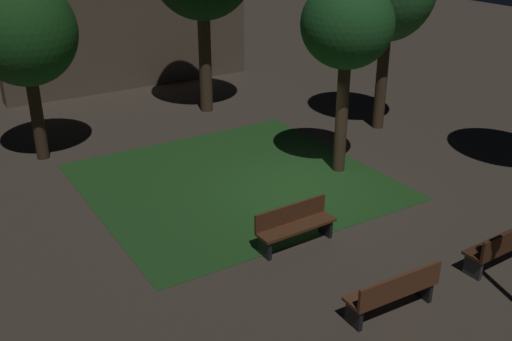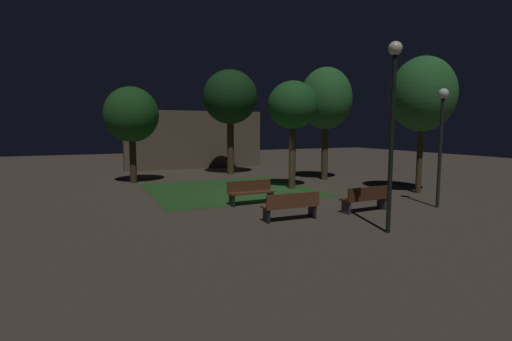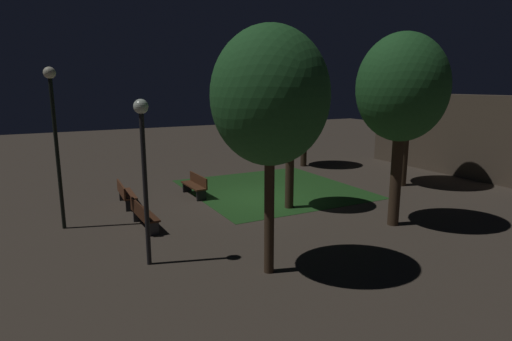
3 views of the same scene
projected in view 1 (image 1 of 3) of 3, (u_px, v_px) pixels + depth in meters
ground_plane at (297, 190)px, 15.18m from camera, size 60.00×60.00×0.00m
grass_lawn at (234, 181)px, 15.66m from camera, size 7.28×6.95×0.01m
bench_back_row at (394, 291)px, 10.42m from camera, size 1.81×0.54×0.88m
bench_near_trees at (504, 244)px, 11.83m from camera, size 1.82×0.55×0.88m
bench_front_right at (294, 224)px, 12.59m from camera, size 1.82×0.54×0.88m
tree_right_canopy at (347, 27)px, 14.76m from camera, size 2.32×2.32×5.03m
tree_back_right at (24, 33)px, 15.67m from camera, size 2.76×2.76×4.97m
building_wall_backdrop at (130, 34)px, 23.05m from camera, size 9.76×0.80×4.06m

